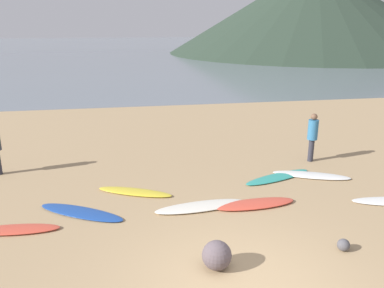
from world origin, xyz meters
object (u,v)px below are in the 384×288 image
surfboard_6 (311,175)px  surfboard_2 (135,192)px  surfboard_3 (200,206)px  beach_rock_far (343,245)px  surfboard_4 (255,204)px  surfboard_5 (278,177)px  person_1 (313,133)px  surfboard_1 (81,212)px  surfboard_0 (15,229)px  beach_rock_near (217,255)px

surfboard_6 → surfboard_2: bearing=-153.8°
surfboard_3 → beach_rock_far: 3.39m
surfboard_3 → beach_rock_far: bearing=-49.9°
surfboard_4 → surfboard_5: (1.25, 1.62, -0.02)m
surfboard_6 → person_1: size_ratio=1.39×
surfboard_4 → surfboard_5: 2.05m
surfboard_3 → surfboard_2: bearing=136.9°
surfboard_4 → surfboard_5: surfboard_4 is taller
surfboard_4 → surfboard_5: bearing=48.4°
surfboard_1 → surfboard_5: bearing=44.3°
surfboard_6 → surfboard_0: bearing=-143.9°
surfboard_1 → surfboard_5: 5.65m
surfboard_3 → surfboard_1: bearing=169.5°
surfboard_1 → beach_rock_far: beach_rock_far is taller
surfboard_1 → surfboard_5: (5.49, 1.30, 0.00)m
surfboard_4 → beach_rock_near: beach_rock_near is taller
surfboard_1 → surfboard_2: size_ratio=1.10×
surfboard_2 → beach_rock_near: beach_rock_near is taller
surfboard_4 → person_1: bearing=40.9°
surfboard_2 → beach_rock_far: (4.01, -3.51, 0.08)m
surfboard_0 → beach_rock_near: (4.04, -2.09, 0.23)m
surfboard_1 → person_1: bearing=50.5°
surfboard_1 → beach_rock_near: bearing=-14.0°
surfboard_0 → surfboard_2: (2.67, 1.55, -0.00)m
person_1 → surfboard_5: bearing=-32.6°
person_1 → beach_rock_far: person_1 is taller
surfboard_2 → surfboard_5: surfboard_2 is taller
surfboard_1 → beach_rock_far: (5.32, -2.55, 0.09)m
surfboard_0 → beach_rock_far: 6.96m
surfboard_0 → person_1: 9.06m
surfboard_3 → surfboard_5: (2.62, 1.51, -0.01)m
surfboard_4 → beach_rock_far: beach_rock_far is taller
surfboard_5 → surfboard_6: bearing=-23.5°
surfboard_1 → beach_rock_far: 5.90m
surfboard_5 → surfboard_6: (1.02, -0.06, 0.01)m
surfboard_0 → person_1: bearing=24.3°
surfboard_5 → surfboard_4: bearing=-147.9°
person_1 → beach_rock_far: size_ratio=6.41×
surfboard_1 → beach_rock_near: size_ratio=4.14×
surfboard_4 → surfboard_0: bearing=178.9°
surfboard_2 → surfboard_6: surfboard_2 is taller
surfboard_6 → surfboard_1: bearing=-146.2°
surfboard_1 → surfboard_4: (4.24, -0.32, 0.02)m
surfboard_3 → surfboard_5: 3.03m
surfboard_6 → beach_rock_near: size_ratio=4.04×
surfboard_5 → beach_rock_near: beach_rock_near is taller
beach_rock_far → surfboard_0: bearing=163.7°
surfboard_4 → person_1: size_ratio=1.30×
surfboard_3 → person_1: (4.23, 2.73, 0.90)m
surfboard_0 → surfboard_3: 4.25m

